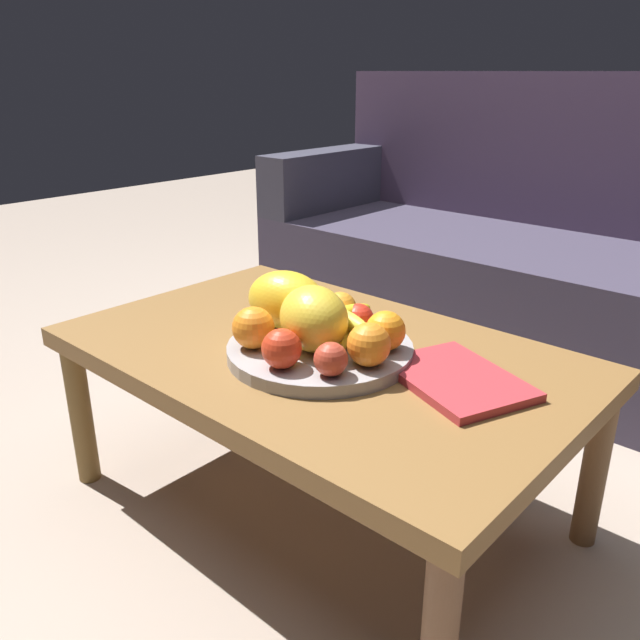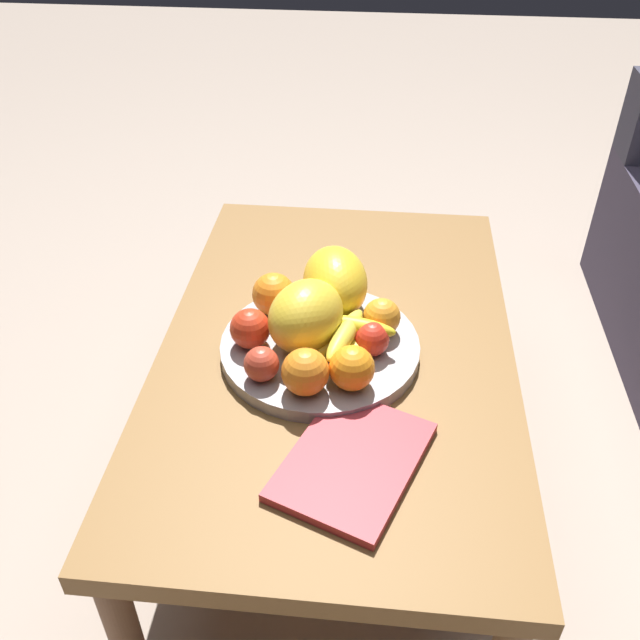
# 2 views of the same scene
# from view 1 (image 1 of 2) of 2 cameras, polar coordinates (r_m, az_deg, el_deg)

# --- Properties ---
(ground_plane) EXTENTS (8.00, 8.00, 0.00)m
(ground_plane) POSITION_cam_1_polar(r_m,az_deg,el_deg) (1.48, -0.11, -16.18)
(ground_plane) COLOR #A39181
(coffee_table) EXTENTS (1.03, 0.65, 0.38)m
(coffee_table) POSITION_cam_1_polar(r_m,az_deg,el_deg) (1.30, -0.12, -4.14)
(coffee_table) COLOR brown
(coffee_table) RESTS_ON ground_plane
(couch) EXTENTS (1.70, 0.70, 0.90)m
(couch) POSITION_cam_1_polar(r_m,az_deg,el_deg) (2.25, 17.42, 4.87)
(couch) COLOR #3B3548
(couch) RESTS_ON ground_plane
(fruit_bowl) EXTENTS (0.36, 0.36, 0.03)m
(fruit_bowl) POSITION_cam_1_polar(r_m,az_deg,el_deg) (1.24, 0.00, -2.69)
(fruit_bowl) COLOR #9C999A
(fruit_bowl) RESTS_ON coffee_table
(melon_large_front) EXTENTS (0.19, 0.18, 0.12)m
(melon_large_front) POSITION_cam_1_polar(r_m,az_deg,el_deg) (1.19, -0.56, 0.14)
(melon_large_front) COLOR yellow
(melon_large_front) RESTS_ON fruit_bowl
(melon_smaller_beside) EXTENTS (0.19, 0.15, 0.12)m
(melon_smaller_beside) POSITION_cam_1_polar(r_m,az_deg,el_deg) (1.30, -2.97, 1.75)
(melon_smaller_beside) COLOR yellow
(melon_smaller_beside) RESTS_ON fruit_bowl
(orange_front) EXTENTS (0.08, 0.08, 0.08)m
(orange_front) POSITION_cam_1_polar(r_m,az_deg,el_deg) (1.14, 4.35, -2.18)
(orange_front) COLOR orange
(orange_front) RESTS_ON fruit_bowl
(orange_left) EXTENTS (0.08, 0.08, 0.08)m
(orange_left) POSITION_cam_1_polar(r_m,az_deg,el_deg) (1.21, 5.83, -0.96)
(orange_left) COLOR orange
(orange_left) RESTS_ON fruit_bowl
(orange_right) EXTENTS (0.07, 0.07, 0.07)m
(orange_right) POSITION_cam_1_polar(r_m,az_deg,el_deg) (1.33, 1.81, 1.05)
(orange_right) COLOR orange
(orange_right) RESTS_ON fruit_bowl
(orange_back) EXTENTS (0.08, 0.08, 0.08)m
(orange_back) POSITION_cam_1_polar(r_m,az_deg,el_deg) (1.22, -5.93, -0.69)
(orange_back) COLOR orange
(orange_back) RESTS_ON fruit_bowl
(apple_front) EXTENTS (0.06, 0.06, 0.06)m
(apple_front) POSITION_cam_1_polar(r_m,az_deg,el_deg) (1.10, 0.96, -3.50)
(apple_front) COLOR #BD3E2A
(apple_front) RESTS_ON fruit_bowl
(apple_left) EXTENTS (0.06, 0.06, 0.06)m
(apple_left) POSITION_cam_1_polar(r_m,az_deg,el_deg) (1.28, 3.43, 0.11)
(apple_left) COLOR red
(apple_left) RESTS_ON fruit_bowl
(apple_right) EXTENTS (0.07, 0.07, 0.07)m
(apple_right) POSITION_cam_1_polar(r_m,az_deg,el_deg) (1.13, -3.43, -2.55)
(apple_right) COLOR red
(apple_right) RESTS_ON fruit_bowl
(banana_bunch) EXTENTS (0.17, 0.17, 0.06)m
(banana_bunch) POSITION_cam_1_polar(r_m,az_deg,el_deg) (1.25, 2.11, -0.51)
(banana_bunch) COLOR yellow
(banana_bunch) RESTS_ON fruit_bowl
(magazine) EXTENTS (0.30, 0.26, 0.02)m
(magazine) POSITION_cam_1_polar(r_m,az_deg,el_deg) (1.17, 12.01, -5.14)
(magazine) COLOR #B43137
(magazine) RESTS_ON coffee_table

